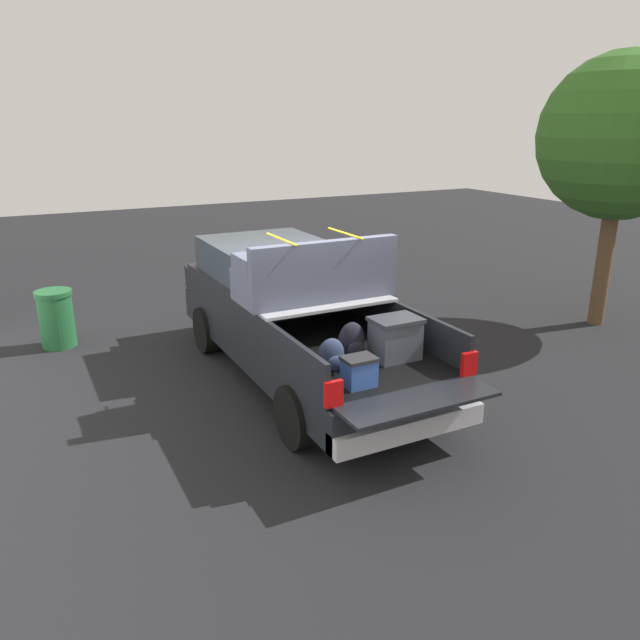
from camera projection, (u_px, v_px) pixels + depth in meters
name	position (u px, v px, depth m)	size (l,w,h in m)	color
ground_plane	(302.00, 379.00, 9.11)	(40.00, 40.00, 0.00)	black
pickup_truck	(291.00, 311.00, 9.11)	(6.05, 2.10, 2.23)	black
tree_background	(622.00, 138.00, 10.56)	(2.87, 2.87, 4.85)	brown
trash_can	(56.00, 318.00, 10.28)	(0.60, 0.60, 0.98)	#1E592D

